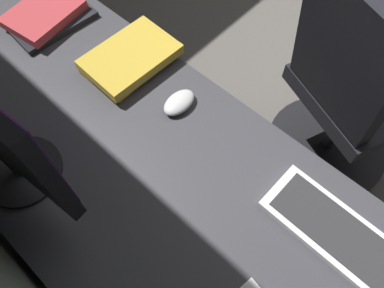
{
  "coord_description": "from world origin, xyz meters",
  "views": [
    {
      "loc": [
        -0.2,
        1.83,
        1.57
      ],
      "look_at": [
        0.04,
        1.57,
        0.95
      ],
      "focal_mm": 33.97,
      "sensor_mm": 36.0,
      "label": 1
    }
  ],
  "objects_px": {
    "mouse_main": "(179,102)",
    "book_stack_near": "(131,58)",
    "keyboard_main": "(349,243)",
    "book_stack_far": "(46,16)",
    "drawer_pedestal": "(143,215)",
    "office_chair": "(345,99)"
  },
  "relations": [
    {
      "from": "mouse_main",
      "to": "office_chair",
      "type": "height_order",
      "value": "office_chair"
    },
    {
      "from": "office_chair",
      "to": "book_stack_near",
      "type": "bearing_deg",
      "value": 47.58
    },
    {
      "from": "mouse_main",
      "to": "book_stack_near",
      "type": "xyz_separation_m",
      "value": [
        0.21,
        -0.02,
        0.01
      ]
    },
    {
      "from": "mouse_main",
      "to": "book_stack_far",
      "type": "height_order",
      "value": "book_stack_far"
    },
    {
      "from": "book_stack_far",
      "to": "office_chair",
      "type": "xyz_separation_m",
      "value": [
        -0.85,
        -0.63,
        -0.3
      ]
    },
    {
      "from": "book_stack_far",
      "to": "office_chair",
      "type": "distance_m",
      "value": 1.1
    },
    {
      "from": "keyboard_main",
      "to": "book_stack_far",
      "type": "distance_m",
      "value": 1.11
    },
    {
      "from": "mouse_main",
      "to": "book_stack_far",
      "type": "bearing_deg",
      "value": 4.68
    },
    {
      "from": "book_stack_near",
      "to": "office_chair",
      "type": "xyz_separation_m",
      "value": [
        -0.52,
        -0.57,
        -0.3
      ]
    },
    {
      "from": "keyboard_main",
      "to": "book_stack_near",
      "type": "distance_m",
      "value": 0.77
    },
    {
      "from": "keyboard_main",
      "to": "book_stack_near",
      "type": "xyz_separation_m",
      "value": [
        0.77,
        -0.04,
        0.02
      ]
    },
    {
      "from": "keyboard_main",
      "to": "office_chair",
      "type": "height_order",
      "value": "office_chair"
    },
    {
      "from": "drawer_pedestal",
      "to": "mouse_main",
      "type": "xyz_separation_m",
      "value": [
        0.03,
        -0.23,
        0.4
      ]
    },
    {
      "from": "drawer_pedestal",
      "to": "office_chair",
      "type": "distance_m",
      "value": 0.87
    },
    {
      "from": "book_stack_far",
      "to": "mouse_main",
      "type": "bearing_deg",
      "value": -175.32
    },
    {
      "from": "mouse_main",
      "to": "book_stack_far",
      "type": "distance_m",
      "value": 0.55
    },
    {
      "from": "office_chair",
      "to": "keyboard_main",
      "type": "bearing_deg",
      "value": 112.61
    },
    {
      "from": "drawer_pedestal",
      "to": "book_stack_near",
      "type": "xyz_separation_m",
      "value": [
        0.25,
        -0.25,
        0.41
      ]
    },
    {
      "from": "drawer_pedestal",
      "to": "book_stack_far",
      "type": "bearing_deg",
      "value": -17.96
    },
    {
      "from": "drawer_pedestal",
      "to": "mouse_main",
      "type": "bearing_deg",
      "value": -81.93
    },
    {
      "from": "drawer_pedestal",
      "to": "book_stack_near",
      "type": "bearing_deg",
      "value": -45.46
    },
    {
      "from": "drawer_pedestal",
      "to": "keyboard_main",
      "type": "xyz_separation_m",
      "value": [
        -0.52,
        -0.22,
        0.39
      ]
    }
  ]
}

